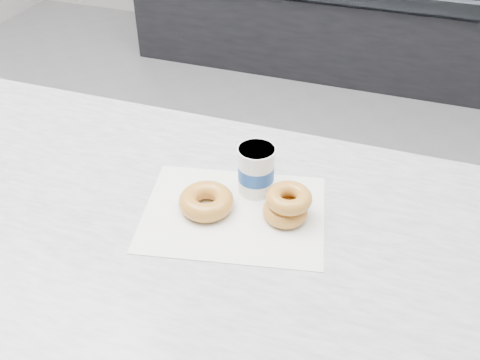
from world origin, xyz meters
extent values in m
plane|color=gray|center=(0.00, 0.00, 0.00)|extent=(5.00, 5.00, 0.00)
cube|color=#333335|center=(0.00, -0.60, 0.43)|extent=(3.00, 0.70, 0.86)
cube|color=silver|center=(0.00, -0.60, 0.88)|extent=(3.06, 0.76, 0.04)
cube|color=black|center=(0.00, 2.10, 0.25)|extent=(2.40, 0.70, 0.50)
cube|color=silver|center=(0.30, -0.54, 0.90)|extent=(0.39, 0.32, 0.00)
torus|color=gold|center=(0.25, -0.54, 0.92)|extent=(0.12, 0.12, 0.04)
torus|color=gold|center=(0.40, -0.52, 0.92)|extent=(0.09, 0.09, 0.03)
torus|color=gold|center=(0.40, -0.51, 0.95)|extent=(0.12, 0.12, 0.03)
cylinder|color=white|center=(0.32, -0.46, 0.95)|extent=(0.08, 0.08, 0.10)
cylinder|color=white|center=(0.32, -0.46, 1.00)|extent=(0.08, 0.08, 0.01)
cylinder|color=#1B4697|center=(0.32, -0.46, 0.95)|extent=(0.08, 0.08, 0.03)
camera|label=1|loc=(0.56, -1.25, 1.57)|focal=40.00mm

